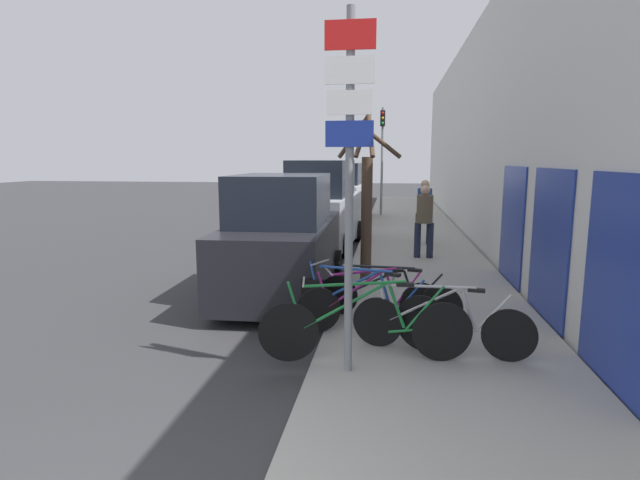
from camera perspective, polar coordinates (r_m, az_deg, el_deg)
The scene contains 16 objects.
ground_plane at distance 13.81m, azimuth 0.16°, elevation -1.31°, with size 80.00×80.00×0.00m, color #333335.
sidewalk_curb at distance 16.44m, azimuth 10.56°, elevation 0.50°, with size 3.20×32.00×0.15m.
building_facade at distance 16.37m, azimuth 17.15°, elevation 11.30°, with size 0.23×32.00×6.50m.
signpost at distance 5.37m, azimuth 3.38°, elevation 7.98°, with size 0.53×0.11×3.92m.
bicycle_0 at distance 5.99m, azimuth 5.22°, elevation -9.90°, with size 2.52×0.53×0.99m.
bicycle_1 at distance 6.38m, azimuth 13.66°, elevation -9.30°, with size 2.19×0.54×0.88m.
bicycle_2 at distance 6.74m, azimuth 4.90°, elevation -7.75°, with size 2.20×1.02×0.98m.
bicycle_3 at distance 7.11m, azimuth 5.77°, elevation -7.19°, with size 2.02×0.78×0.87m.
bicycle_4 at distance 7.49m, azimuth 7.75°, elevation -6.43°, with size 2.11×0.70×0.85m.
parked_car_0 at distance 9.25m, azimuth -4.30°, elevation -0.18°, with size 2.06×4.33×2.25m.
parked_car_1 at distance 14.18m, azimuth 0.25°, elevation 3.53°, with size 2.16×4.38×2.49m.
parked_car_2 at distance 19.79m, azimuth 2.57°, elevation 5.06°, with size 2.17×4.66×2.38m.
pedestrian_near at distance 14.31m, azimuth 11.84°, elevation 3.69°, with size 0.47×0.40×1.81m.
pedestrian_far at distance 12.30m, azimuth 11.86°, elevation 2.68°, with size 0.46×0.39×1.76m.
street_tree at distance 9.84m, azimuth 5.34°, elevation 4.29°, with size 1.31×1.32×3.37m.
traffic_light at distance 21.45m, azimuth 7.12°, elevation 10.52°, with size 0.20×0.30×4.50m.
Camera 1 is at (1.90, -2.24, 2.53)m, focal length 28.00 mm.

